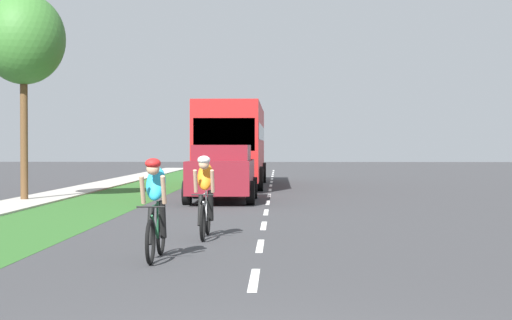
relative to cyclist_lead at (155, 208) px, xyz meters
The scene contains 9 objects.
ground_plane 13.62m from the cyclist_lead, 83.34° to the left, with size 120.00×120.00×0.00m, color #38383A.
grass_verge 13.99m from the cyclist_lead, 104.80° to the left, with size 2.96×70.00×0.01m, color #2D6026.
sidewalk_concrete 14.77m from the cyclist_lead, 113.65° to the left, with size 1.73×70.00×0.10m, color #B2ADA3.
lane_markings_center 17.60m from the cyclist_lead, 84.85° to the left, with size 0.12×54.30×0.01m.
cyclist_lead is the anchor object (origin of this frame).
cyclist_trailing 2.92m from the cyclist_lead, 80.14° to the left, with size 0.42×1.72×1.58m.
suv_maroon 12.78m from the cyclist_lead, 89.45° to the left, with size 2.15×4.70×1.79m.
bus_red 22.32m from the cyclist_lead, 90.19° to the left, with size 2.78×11.60×3.48m.
street_tree_near 14.97m from the cyclist_lead, 115.83° to the left, with size 2.65×2.65×6.64m.
Camera 1 is at (0.31, -5.56, 1.77)m, focal length 55.21 mm.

